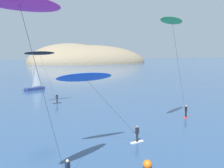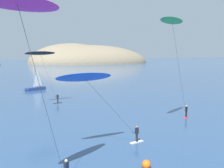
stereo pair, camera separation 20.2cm
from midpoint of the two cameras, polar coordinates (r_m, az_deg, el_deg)
headland_island at (r=201.60m, az=-11.23°, el=4.02°), size 156.37×55.98×29.41m
sailboat_near at (r=67.51m, az=-15.41°, el=-0.71°), size 5.70×3.61×5.70m
kitesurfer_green at (r=34.59m, az=12.55°, el=10.79°), size 8.15×5.60×13.03m
kitesurfer_blue at (r=24.92m, az=-4.47°, el=0.35°), size 9.04×2.00×7.33m
kitesurfer_black at (r=48.24m, az=-13.96°, el=5.31°), size 6.36×2.61×9.12m
kitesurfer_magenta at (r=16.69m, az=-17.56°, el=12.83°), size 6.68×4.53×12.17m
marker_buoy at (r=22.80m, az=7.25°, el=-15.90°), size 0.70×0.70×0.70m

